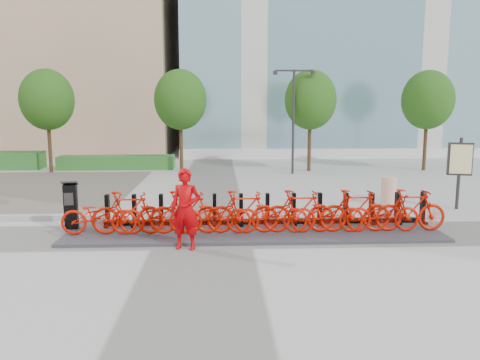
{
  "coord_description": "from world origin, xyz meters",
  "views": [
    {
      "loc": [
        0.42,
        -11.58,
        3.26
      ],
      "look_at": [
        1.0,
        1.5,
        1.2
      ],
      "focal_mm": 35.0,
      "sensor_mm": 36.0,
      "label": 1
    }
  ],
  "objects_px": {
    "kiosk": "(71,205)",
    "map_sign": "(460,162)",
    "bike_0": "(99,215)",
    "construction_barrel": "(389,191)",
    "worker_red": "(185,209)"
  },
  "relations": [
    {
      "from": "worker_red",
      "to": "kiosk",
      "type": "bearing_deg",
      "value": 163.8
    },
    {
      "from": "kiosk",
      "to": "map_sign",
      "type": "distance_m",
      "value": 11.77
    },
    {
      "from": "bike_0",
      "to": "construction_barrel",
      "type": "xyz_separation_m",
      "value": [
        8.65,
        3.56,
        -0.1
      ]
    },
    {
      "from": "kiosk",
      "to": "map_sign",
      "type": "xyz_separation_m",
      "value": [
        11.53,
        2.21,
        0.82
      ]
    },
    {
      "from": "bike_0",
      "to": "map_sign",
      "type": "distance_m",
      "value": 11.06
    },
    {
      "from": "worker_red",
      "to": "map_sign",
      "type": "distance_m",
      "value": 9.28
    },
    {
      "from": "worker_red",
      "to": "construction_barrel",
      "type": "xyz_separation_m",
      "value": [
        6.42,
        4.59,
        -0.46
      ]
    },
    {
      "from": "construction_barrel",
      "to": "map_sign",
      "type": "xyz_separation_m",
      "value": [
        1.99,
        -0.7,
        1.05
      ]
    },
    {
      "from": "bike_0",
      "to": "kiosk",
      "type": "xyz_separation_m",
      "value": [
        -0.89,
        0.65,
        0.12
      ]
    },
    {
      "from": "worker_red",
      "to": "map_sign",
      "type": "height_order",
      "value": "map_sign"
    },
    {
      "from": "kiosk",
      "to": "map_sign",
      "type": "bearing_deg",
      "value": 3.01
    },
    {
      "from": "worker_red",
      "to": "construction_barrel",
      "type": "relative_size",
      "value": 1.98
    },
    {
      "from": "map_sign",
      "to": "bike_0",
      "type": "bearing_deg",
      "value": -149.17
    },
    {
      "from": "worker_red",
      "to": "bike_0",
      "type": "bearing_deg",
      "value": 167.42
    },
    {
      "from": "kiosk",
      "to": "construction_barrel",
      "type": "xyz_separation_m",
      "value": [
        9.54,
        2.91,
        -0.22
      ]
    }
  ]
}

